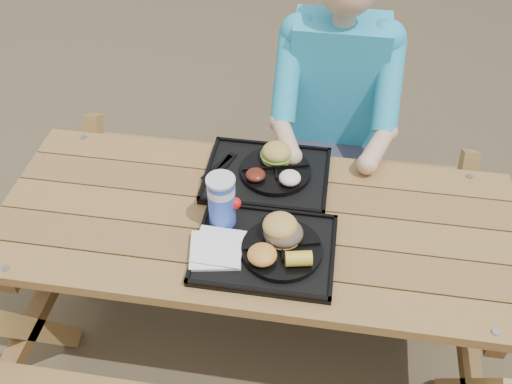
# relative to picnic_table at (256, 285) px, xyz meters

# --- Properties ---
(ground) EXTENTS (60.00, 60.00, 0.00)m
(ground) POSITION_rel_picnic_table_xyz_m (0.00, 0.00, -0.38)
(ground) COLOR #999999
(ground) RESTS_ON ground
(picnic_table) EXTENTS (1.80, 1.49, 0.75)m
(picnic_table) POSITION_rel_picnic_table_xyz_m (0.00, 0.00, 0.00)
(picnic_table) COLOR #999999
(picnic_table) RESTS_ON ground
(tray_near) EXTENTS (0.45, 0.35, 0.02)m
(tray_near) POSITION_rel_picnic_table_xyz_m (0.05, -0.14, 0.39)
(tray_near) COLOR black
(tray_near) RESTS_ON picnic_table
(tray_far) EXTENTS (0.45, 0.35, 0.02)m
(tray_far) POSITION_rel_picnic_table_xyz_m (0.01, 0.21, 0.39)
(tray_far) COLOR black
(tray_far) RESTS_ON picnic_table
(plate_near) EXTENTS (0.26, 0.26, 0.02)m
(plate_near) POSITION_rel_picnic_table_xyz_m (0.11, -0.15, 0.41)
(plate_near) COLOR black
(plate_near) RESTS_ON tray_near
(plate_far) EXTENTS (0.26, 0.26, 0.02)m
(plate_far) POSITION_rel_picnic_table_xyz_m (0.04, 0.22, 0.41)
(plate_far) COLOR black
(plate_far) RESTS_ON tray_far
(napkin_stack) EXTENTS (0.19, 0.19, 0.02)m
(napkin_stack) POSITION_rel_picnic_table_xyz_m (-0.10, -0.18, 0.40)
(napkin_stack) COLOR white
(napkin_stack) RESTS_ON tray_near
(soda_cup) EXTENTS (0.09, 0.09, 0.18)m
(soda_cup) POSITION_rel_picnic_table_xyz_m (-0.11, -0.04, 0.49)
(soda_cup) COLOR blue
(soda_cup) RESTS_ON tray_near
(condiment_bbq) EXTENTS (0.04, 0.04, 0.03)m
(condiment_bbq) POSITION_rel_picnic_table_xyz_m (0.05, -0.03, 0.41)
(condiment_bbq) COLOR black
(condiment_bbq) RESTS_ON tray_near
(condiment_mustard) EXTENTS (0.05, 0.05, 0.03)m
(condiment_mustard) POSITION_rel_picnic_table_xyz_m (0.12, -0.02, 0.41)
(condiment_mustard) COLOR gold
(condiment_mustard) RESTS_ON tray_near
(sandwich) EXTENTS (0.12, 0.12, 0.12)m
(sandwich) POSITION_rel_picnic_table_xyz_m (0.10, -0.11, 0.48)
(sandwich) COLOR #C19244
(sandwich) RESTS_ON plate_near
(mac_cheese) EXTENTS (0.09, 0.09, 0.05)m
(mac_cheese) POSITION_rel_picnic_table_xyz_m (0.05, -0.21, 0.44)
(mac_cheese) COLOR gold
(mac_cheese) RESTS_ON plate_near
(corn_cob) EXTENTS (0.10, 0.10, 0.05)m
(corn_cob) POSITION_rel_picnic_table_xyz_m (0.16, -0.20, 0.44)
(corn_cob) COLOR gold
(corn_cob) RESTS_ON plate_near
(cutlery_far) EXTENTS (0.08, 0.17, 0.01)m
(cutlery_far) POSITION_rel_picnic_table_xyz_m (-0.16, 0.23, 0.40)
(cutlery_far) COLOR black
(cutlery_far) RESTS_ON tray_far
(burger) EXTENTS (0.11, 0.11, 0.10)m
(burger) POSITION_rel_picnic_table_xyz_m (0.03, 0.28, 0.47)
(burger) COLOR #BA9641
(burger) RESTS_ON plate_far
(baked_beans) EXTENTS (0.07, 0.07, 0.03)m
(baked_beans) POSITION_rel_picnic_table_xyz_m (-0.03, 0.16, 0.43)
(baked_beans) COLOR #571D11
(baked_beans) RESTS_ON plate_far
(potato_salad) EXTENTS (0.08, 0.08, 0.04)m
(potato_salad) POSITION_rel_picnic_table_xyz_m (0.10, 0.16, 0.44)
(potato_salad) COLOR white
(potato_salad) RESTS_ON plate_far
(diner) EXTENTS (0.48, 0.84, 1.28)m
(diner) POSITION_rel_picnic_table_xyz_m (0.23, 0.72, 0.27)
(diner) COLOR #1B94C1
(diner) RESTS_ON ground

